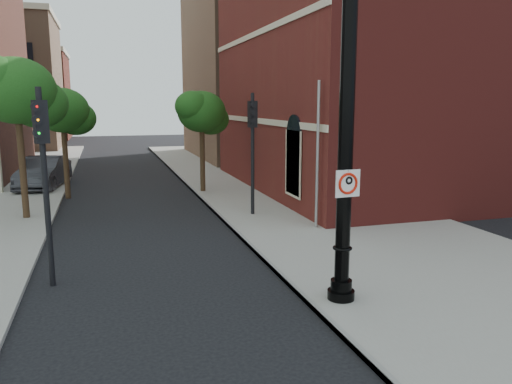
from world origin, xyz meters
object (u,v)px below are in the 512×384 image
object	(u,v)px
parked_car	(44,173)
traffic_signal_left	(43,155)
lamppost	(345,157)
traffic_signal_right	(253,134)
no_parking_sign	(348,183)

from	to	relation	value
parked_car	traffic_signal_left	world-z (taller)	traffic_signal_left
lamppost	traffic_signal_left	world-z (taller)	lamppost
traffic_signal_left	lamppost	bearing A→B (deg)	-46.63
traffic_signal_right	traffic_signal_left	bearing A→B (deg)	-147.26
traffic_signal_left	traffic_signal_right	distance (m)	8.76
traffic_signal_right	parked_car	bearing A→B (deg)	124.64
parked_car	traffic_signal_left	bearing A→B (deg)	-74.82
no_parking_sign	traffic_signal_left	distance (m)	6.94
lamppost	traffic_signal_right	xyz separation A→B (m)	(0.56, 8.66, -0.07)
traffic_signal_right	lamppost	bearing A→B (deg)	-100.99
lamppost	no_parking_sign	xyz separation A→B (m)	(-0.01, -0.18, -0.53)
parked_car	traffic_signal_left	xyz separation A→B (m)	(1.68, -14.98, 2.35)
traffic_signal_right	no_parking_sign	bearing A→B (deg)	-100.99
parked_car	traffic_signal_left	distance (m)	15.25
parked_car	traffic_signal_right	world-z (taller)	traffic_signal_right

